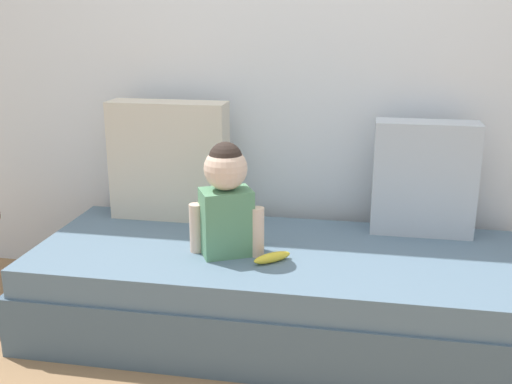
{
  "coord_description": "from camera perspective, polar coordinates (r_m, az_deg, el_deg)",
  "views": [
    {
      "loc": [
        0.33,
        -2.38,
        1.35
      ],
      "look_at": [
        -0.11,
        0.0,
        0.63
      ],
      "focal_mm": 42.67,
      "sensor_mm": 36.0,
      "label": 1
    }
  ],
  "objects": [
    {
      "name": "throw_pillow_left",
      "position": [
        2.95,
        -8.13,
        2.93
      ],
      "size": [
        0.56,
        0.16,
        0.57
      ],
      "primitive_type": "cube",
      "color": "beige",
      "rests_on": "couch"
    },
    {
      "name": "ground_plane",
      "position": [
        2.76,
        2.28,
        -12.73
      ],
      "size": [
        12.0,
        12.0,
        0.0
      ],
      "primitive_type": "plane",
      "color": "#93704C"
    },
    {
      "name": "toddler",
      "position": [
        2.48,
        -2.83,
        -0.46
      ],
      "size": [
        0.32,
        0.22,
        0.48
      ],
      "color": "#568E66",
      "rests_on": "couch"
    },
    {
      "name": "back_wall",
      "position": [
        2.96,
        4.19,
        14.65
      ],
      "size": [
        5.36,
        0.1,
        2.51
      ],
      "primitive_type": "cube",
      "color": "silver",
      "rests_on": "ground"
    },
    {
      "name": "couch",
      "position": [
        2.67,
        2.32,
        -9.24
      ],
      "size": [
        2.16,
        0.86,
        0.38
      ],
      "color": "#495F70",
      "rests_on": "ground"
    },
    {
      "name": "banana",
      "position": [
        2.46,
        1.53,
        -6.15
      ],
      "size": [
        0.16,
        0.15,
        0.04
      ],
      "primitive_type": "ellipsoid",
      "rotation": [
        0.0,
        0.0,
        0.72
      ],
      "color": "yellow",
      "rests_on": "couch"
    },
    {
      "name": "throw_pillow_right",
      "position": [
        2.82,
        15.46,
        1.25
      ],
      "size": [
        0.45,
        0.16,
        0.51
      ],
      "primitive_type": "cube",
      "color": "#B2BCC6",
      "rests_on": "couch"
    }
  ]
}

